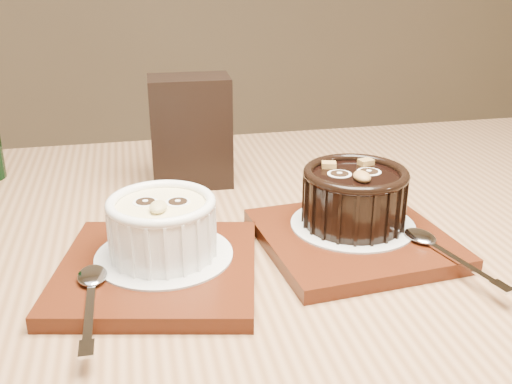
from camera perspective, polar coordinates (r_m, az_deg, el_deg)
table at (r=0.66m, az=-0.39°, el=-12.35°), size 1.21×0.81×0.75m
tray_left at (r=0.57m, az=-9.34°, el=-7.35°), size 0.21×0.21×0.01m
doily_left at (r=0.58m, az=-8.73°, el=-5.93°), size 0.13×0.13×0.00m
ramekin_white at (r=0.56m, az=-8.92°, el=-3.05°), size 0.10×0.10×0.06m
spoon_left at (r=0.52m, az=-15.49°, el=-9.54°), size 0.03×0.13×0.01m
tray_right at (r=0.62m, az=9.20°, el=-4.46°), size 0.20×0.20×0.01m
doily_right at (r=0.64m, az=9.18°, el=-3.06°), size 0.13×0.13×0.00m
ramekin_dark at (r=0.62m, az=9.37°, el=-0.21°), size 0.11×0.11×0.06m
spoon_right at (r=0.60m, az=17.54°, el=-5.35°), size 0.06×0.14×0.01m
condiment_stand at (r=0.76m, az=-6.23°, el=5.72°), size 0.10×0.06×0.14m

